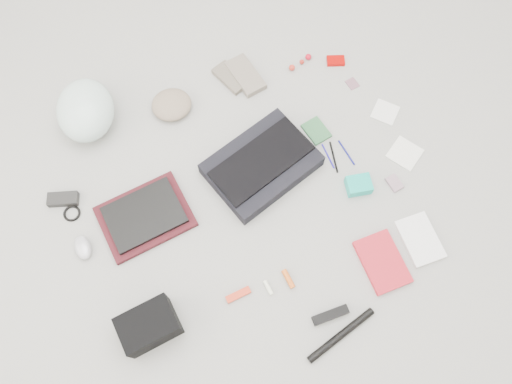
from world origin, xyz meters
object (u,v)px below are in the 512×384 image
object	(u,v)px
book_red	(382,262)
accordion_wallet	(359,185)
messenger_bag	(262,165)
laptop	(144,215)
camera_bag	(149,326)
bike_helmet	(85,110)

from	to	relation	value
book_red	accordion_wallet	size ratio (longest dim) A/B	2.28
messenger_bag	book_red	size ratio (longest dim) A/B	1.89
laptop	camera_bag	bearing A→B (deg)	-110.23
messenger_bag	bike_helmet	distance (m)	0.81
laptop	bike_helmet	world-z (taller)	bike_helmet
laptop	book_red	bearing A→B (deg)	-39.38
camera_bag	laptop	bearing A→B (deg)	70.22
camera_bag	accordion_wallet	world-z (taller)	camera_bag
accordion_wallet	laptop	bearing A→B (deg)	178.20
camera_bag	book_red	xyz separation A→B (m)	(0.95, -0.08, -0.06)
laptop	camera_bag	distance (m)	0.46
messenger_bag	camera_bag	xyz separation A→B (m)	(-0.64, -0.48, 0.03)
messenger_bag	laptop	distance (m)	0.54
bike_helmet	accordion_wallet	xyz separation A→B (m)	(0.99, -0.73, -0.07)
laptop	bike_helmet	size ratio (longest dim) A/B	0.98
bike_helmet	book_red	xyz separation A→B (m)	(0.94, -1.07, -0.08)
book_red	laptop	bearing A→B (deg)	147.29
messenger_bag	book_red	xyz separation A→B (m)	(0.31, -0.57, -0.02)
messenger_bag	bike_helmet	size ratio (longest dim) A/B	1.43
book_red	accordion_wallet	xyz separation A→B (m)	(0.05, 0.34, 0.01)
bike_helmet	book_red	distance (m)	1.43
laptop	camera_bag	xyz separation A→B (m)	(-0.10, -0.45, 0.03)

